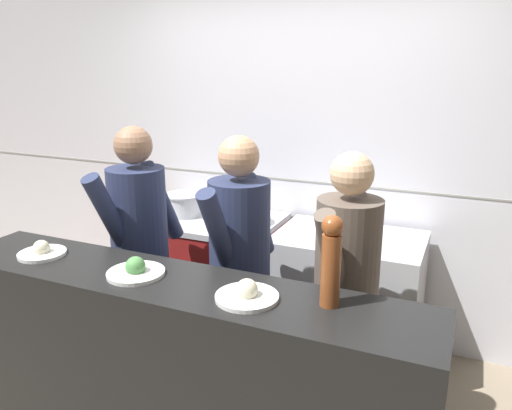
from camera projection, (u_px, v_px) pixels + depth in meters
The scene contains 14 objects.
wall_back_tiled at pixel (297, 159), 3.65m from camera, with size 8.00×0.06×2.60m.
oven_range at pixel (214, 276), 3.72m from camera, with size 0.95×0.71×0.90m.
prep_counter at pixel (346, 301), 3.33m from camera, with size 0.94×0.65×0.90m.
pass_counter at pixel (177, 382), 2.37m from camera, with size 2.37×0.45×1.04m.
stock_pot at pixel (183, 204), 3.65m from camera, with size 0.28×0.28×0.16m.
sauce_pot at pixel (238, 212), 3.46m from camera, with size 0.34×0.34×0.15m.
mixing_bowl_steel at pixel (339, 230), 3.22m from camera, with size 0.23×0.23×0.07m.
plated_dish_main at pixel (42, 252), 2.51m from camera, with size 0.23×0.23×0.08m.
plated_dish_appetiser at pixel (136, 270), 2.28m from camera, with size 0.26×0.26×0.09m.
plated_dish_dessert at pixel (247, 294), 2.04m from camera, with size 0.26×0.26×0.09m.
pepper_mill at pixel (331, 259), 1.95m from camera, with size 0.09×0.09×0.38m.
chef_head_cook at pixel (140, 249), 2.97m from camera, with size 0.39×0.72×1.64m.
chef_sous at pixel (240, 267), 2.72m from camera, with size 0.36×0.71×1.63m.
chef_line at pixel (346, 290), 2.51m from camera, with size 0.36×0.69×1.58m.
Camera 1 is at (1.17, -1.88, 1.98)m, focal length 35.00 mm.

